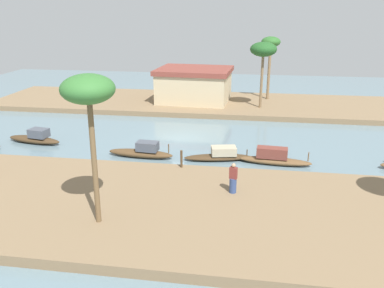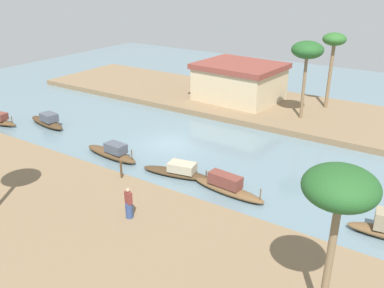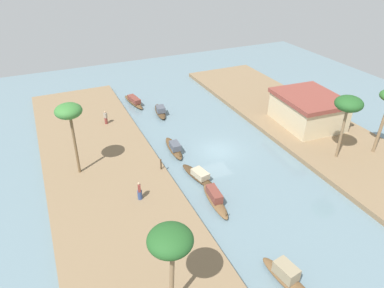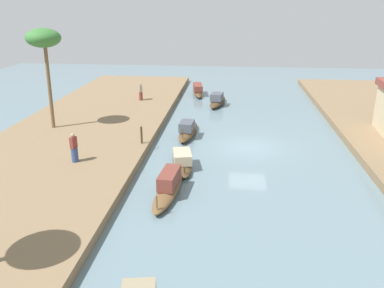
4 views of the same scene
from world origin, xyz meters
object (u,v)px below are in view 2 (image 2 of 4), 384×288
(sampan_foreground, at_px, (112,152))
(person_on_near_bank, at_px, (129,205))
(sampan_open_hull, at_px, (178,171))
(palm_tree_left_far, at_px, (340,190))
(sampan_with_tall_canopy, at_px, (47,121))
(mooring_post, at_px, (121,169))
(palm_tree_right_tall, at_px, (307,51))
(palm_tree_right_short, at_px, (334,43))
(sampan_downstream_large, at_px, (227,187))
(riverside_building, at_px, (239,81))

(sampan_foreground, xyz_separation_m, person_on_near_bank, (6.63, -5.68, 0.79))
(sampan_open_hull, relative_size, palm_tree_left_far, 0.79)
(sampan_with_tall_canopy, distance_m, mooring_post, 13.07)
(sampan_with_tall_canopy, relative_size, palm_tree_left_far, 0.77)
(sampan_open_hull, height_order, palm_tree_right_tall, palm_tree_right_tall)
(palm_tree_right_short, bearing_deg, sampan_foreground, -116.70)
(sampan_with_tall_canopy, bearing_deg, palm_tree_left_far, -9.00)
(mooring_post, relative_size, palm_tree_left_far, 0.19)
(sampan_foreground, bearing_deg, sampan_downstream_large, 4.53)
(sampan_with_tall_canopy, relative_size, palm_tree_right_tall, 0.72)
(sampan_with_tall_canopy, height_order, sampan_open_hull, sampan_with_tall_canopy)
(mooring_post, bearing_deg, palm_tree_right_short, 74.14)
(riverside_building, bearing_deg, person_on_near_bank, -72.61)
(mooring_post, xyz_separation_m, riverside_building, (-1.89, 18.70, 1.21))
(mooring_post, bearing_deg, riverside_building, 95.78)
(mooring_post, relative_size, palm_tree_right_tall, 0.17)
(sampan_open_hull, bearing_deg, sampan_with_tall_canopy, 162.76)
(sampan_foreground, height_order, sampan_open_hull, sampan_foreground)
(sampan_with_tall_canopy, xyz_separation_m, sampan_downstream_large, (18.16, -1.69, 0.01))
(sampan_with_tall_canopy, height_order, sampan_downstream_large, sampan_with_tall_canopy)
(sampan_foreground, height_order, palm_tree_right_tall, palm_tree_right_tall)
(person_on_near_bank, xyz_separation_m, palm_tree_left_far, (10.24, -1.12, 4.50))
(sampan_downstream_large, bearing_deg, palm_tree_left_far, -36.78)
(sampan_downstream_large, xyz_separation_m, person_on_near_bank, (-2.49, -5.74, 0.77))
(sampan_with_tall_canopy, relative_size, sampan_downstream_large, 0.96)
(mooring_post, bearing_deg, sampan_foreground, 141.47)
(sampan_downstream_large, bearing_deg, sampan_open_hull, -178.54)
(person_on_near_bank, height_order, riverside_building, riverside_building)
(palm_tree_right_short, bearing_deg, sampan_open_hull, -101.82)
(person_on_near_bank, height_order, palm_tree_right_tall, palm_tree_right_tall)
(palm_tree_left_far, relative_size, palm_tree_right_tall, 0.93)
(sampan_open_hull, bearing_deg, riverside_building, 92.96)
(palm_tree_left_far, height_order, palm_tree_right_short, palm_tree_right_short)
(sampan_open_hull, height_order, person_on_near_bank, person_on_near_bank)
(sampan_open_hull, height_order, sampan_downstream_large, sampan_downstream_large)
(sampan_open_hull, distance_m, person_on_near_bank, 6.13)
(sampan_foreground, xyz_separation_m, palm_tree_right_short, (9.20, 18.29, 5.86))
(sampan_downstream_large, relative_size, riverside_building, 0.60)
(mooring_post, xyz_separation_m, palm_tree_right_tall, (5.10, 16.65, 5.07))
(sampan_downstream_large, height_order, riverside_building, riverside_building)
(sampan_with_tall_canopy, xyz_separation_m, palm_tree_left_far, (25.91, -8.54, 5.29))
(sampan_downstream_large, height_order, person_on_near_bank, person_on_near_bank)
(sampan_downstream_large, height_order, palm_tree_right_short, palm_tree_right_short)
(sampan_with_tall_canopy, distance_m, palm_tree_right_short, 25.32)
(palm_tree_right_tall, bearing_deg, palm_tree_left_far, -67.81)
(sampan_with_tall_canopy, distance_m, sampan_downstream_large, 18.24)
(sampan_with_tall_canopy, bearing_deg, mooring_post, -10.20)
(sampan_open_hull, relative_size, person_on_near_bank, 2.81)
(sampan_open_hull, xyz_separation_m, person_on_near_bank, (1.20, -5.95, 0.85))
(sampan_with_tall_canopy, height_order, palm_tree_right_tall, palm_tree_right_tall)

